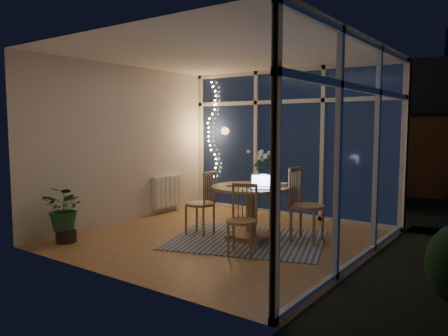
{
  "coord_description": "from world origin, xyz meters",
  "views": [
    {
      "loc": [
        3.6,
        -4.95,
        1.62
      ],
      "look_at": [
        -0.17,
        0.25,
        0.98
      ],
      "focal_mm": 35.0,
      "sensor_mm": 36.0,
      "label": 1
    }
  ],
  "objects_px": {
    "chair_right": "(307,205)",
    "chair_left": "(200,202)",
    "flower_vase": "(258,176)",
    "laptop": "(260,181)",
    "dining_table": "(251,212)",
    "potted_plant": "(65,215)",
    "chair_front": "(242,220)"
  },
  "relations": [
    {
      "from": "potted_plant",
      "to": "laptop",
      "type": "bearing_deg",
      "value": 34.46
    },
    {
      "from": "chair_left",
      "to": "dining_table",
      "type": "bearing_deg",
      "value": 98.1
    },
    {
      "from": "chair_right",
      "to": "chair_left",
      "type": "bearing_deg",
      "value": 106.7
    },
    {
      "from": "chair_front",
      "to": "potted_plant",
      "type": "distance_m",
      "value": 2.48
    },
    {
      "from": "flower_vase",
      "to": "potted_plant",
      "type": "xyz_separation_m",
      "value": [
        -1.88,
        -2.0,
        -0.48
      ]
    },
    {
      "from": "dining_table",
      "to": "flower_vase",
      "type": "distance_m",
      "value": 0.6
    },
    {
      "from": "flower_vase",
      "to": "laptop",
      "type": "bearing_deg",
      "value": -56.13
    },
    {
      "from": "dining_table",
      "to": "chair_front",
      "type": "bearing_deg",
      "value": -65.71
    },
    {
      "from": "chair_right",
      "to": "laptop",
      "type": "distance_m",
      "value": 0.75
    },
    {
      "from": "dining_table",
      "to": "potted_plant",
      "type": "bearing_deg",
      "value": -139.93
    },
    {
      "from": "chair_left",
      "to": "chair_front",
      "type": "height_order",
      "value": "chair_left"
    },
    {
      "from": "potted_plant",
      "to": "dining_table",
      "type": "bearing_deg",
      "value": 40.07
    },
    {
      "from": "dining_table",
      "to": "chair_left",
      "type": "bearing_deg",
      "value": -164.32
    },
    {
      "from": "dining_table",
      "to": "laptop",
      "type": "distance_m",
      "value": 0.56
    },
    {
      "from": "chair_left",
      "to": "laptop",
      "type": "bearing_deg",
      "value": 86.35
    },
    {
      "from": "chair_left",
      "to": "chair_front",
      "type": "xyz_separation_m",
      "value": [
        1.08,
        -0.51,
        -0.03
      ]
    },
    {
      "from": "dining_table",
      "to": "chair_left",
      "type": "distance_m",
      "value": 0.79
    },
    {
      "from": "laptop",
      "to": "flower_vase",
      "type": "xyz_separation_m",
      "value": [
        -0.33,
        0.48,
        0.0
      ]
    },
    {
      "from": "flower_vase",
      "to": "potted_plant",
      "type": "bearing_deg",
      "value": -133.26
    },
    {
      "from": "chair_left",
      "to": "potted_plant",
      "type": "distance_m",
      "value": 1.89
    },
    {
      "from": "chair_left",
      "to": "potted_plant",
      "type": "height_order",
      "value": "chair_left"
    },
    {
      "from": "potted_plant",
      "to": "chair_front",
      "type": "bearing_deg",
      "value": 22.23
    },
    {
      "from": "chair_right",
      "to": "laptop",
      "type": "height_order",
      "value": "chair_right"
    },
    {
      "from": "chair_left",
      "to": "flower_vase",
      "type": "relative_size",
      "value": 4.55
    },
    {
      "from": "chair_left",
      "to": "flower_vase",
      "type": "bearing_deg",
      "value": 122.08
    },
    {
      "from": "chair_right",
      "to": "flower_vase",
      "type": "relative_size",
      "value": 5.0
    },
    {
      "from": "chair_left",
      "to": "chair_front",
      "type": "distance_m",
      "value": 1.2
    },
    {
      "from": "laptop",
      "to": "potted_plant",
      "type": "relative_size",
      "value": 0.37
    },
    {
      "from": "flower_vase",
      "to": "potted_plant",
      "type": "distance_m",
      "value": 2.79
    },
    {
      "from": "dining_table",
      "to": "chair_left",
      "type": "xyz_separation_m",
      "value": [
        -0.76,
        -0.21,
        0.1
      ]
    },
    {
      "from": "chair_front",
      "to": "flower_vase",
      "type": "bearing_deg",
      "value": 90.45
    },
    {
      "from": "chair_front",
      "to": "laptop",
      "type": "xyz_separation_m",
      "value": [
        -0.09,
        0.58,
        0.42
      ]
    }
  ]
}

